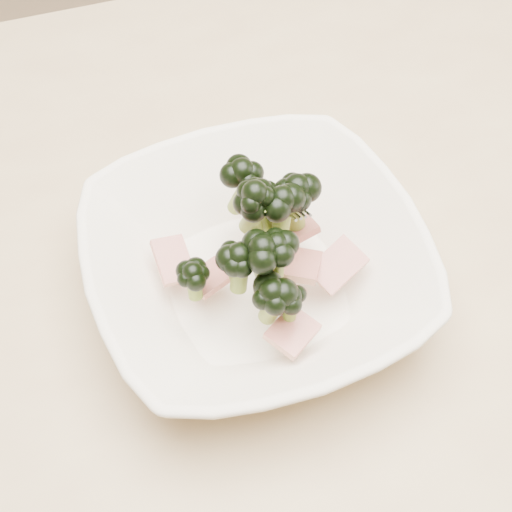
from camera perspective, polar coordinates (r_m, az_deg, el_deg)
name	(u,v)px	position (r m, az deg, el deg)	size (l,w,h in m)	color
ground	(272,471)	(1.37, 1.27, -16.81)	(4.00, 4.00, 0.00)	tan
dining_table	(282,270)	(0.79, 2.12, -1.11)	(1.20, 0.80, 0.75)	tan
broccoli_dish	(257,262)	(0.62, 0.05, -0.48)	(0.30, 0.30, 0.13)	silver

